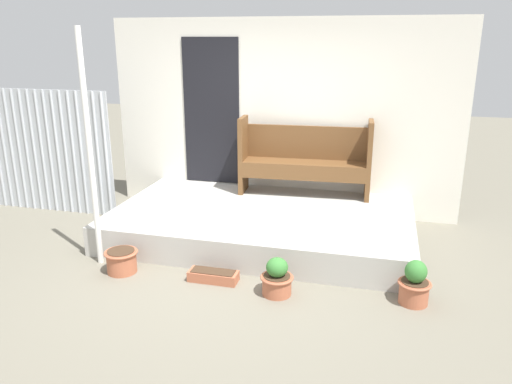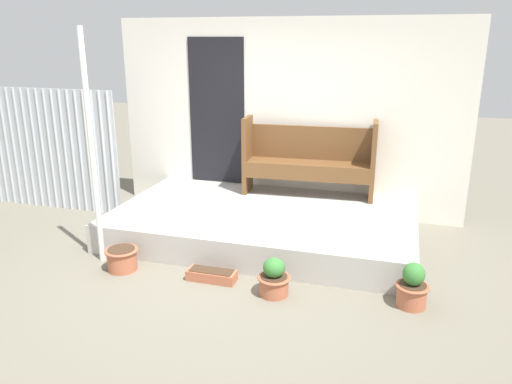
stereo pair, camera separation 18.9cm
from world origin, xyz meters
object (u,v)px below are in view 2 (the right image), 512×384
(flower_pot_left, at_px, (122,258))
(planter_box_rect, at_px, (212,275))
(bench, at_px, (309,156))
(support_post, at_px, (92,151))
(flower_pot_middle, at_px, (274,279))
(flower_pot_right, at_px, (412,288))

(flower_pot_left, height_order, planter_box_rect, flower_pot_left)
(bench, distance_m, flower_pot_left, 2.71)
(support_post, distance_m, bench, 2.75)
(flower_pot_left, height_order, flower_pot_middle, flower_pot_middle)
(flower_pot_left, bearing_deg, planter_box_rect, 2.43)
(support_post, height_order, flower_pot_right, support_post)
(support_post, height_order, flower_pot_middle, support_post)
(bench, bearing_deg, support_post, -138.02)
(flower_pot_middle, bearing_deg, support_post, 174.07)
(flower_pot_left, distance_m, planter_box_rect, 0.99)
(bench, height_order, flower_pot_right, bench)
(flower_pot_middle, bearing_deg, flower_pot_right, 6.73)
(flower_pot_left, xyz_separation_m, planter_box_rect, (0.99, 0.04, -0.08))
(bench, distance_m, flower_pot_middle, 2.26)
(flower_pot_middle, distance_m, planter_box_rect, 0.69)
(bench, bearing_deg, flower_pot_left, -130.37)
(support_post, distance_m, planter_box_rect, 1.78)
(flower_pot_left, relative_size, flower_pot_middle, 0.93)
(flower_pot_left, height_order, flower_pot_right, flower_pot_right)
(flower_pot_right, bearing_deg, support_post, 178.94)
(flower_pot_right, bearing_deg, flower_pot_middle, -173.27)
(planter_box_rect, bearing_deg, flower_pot_left, -177.57)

